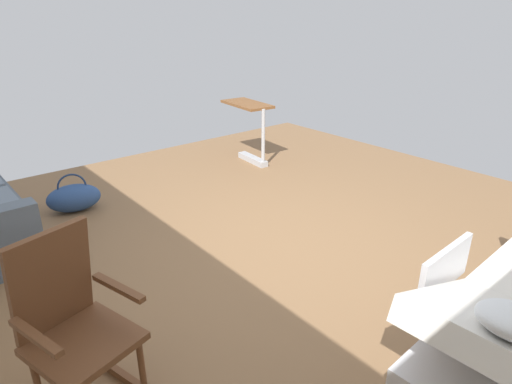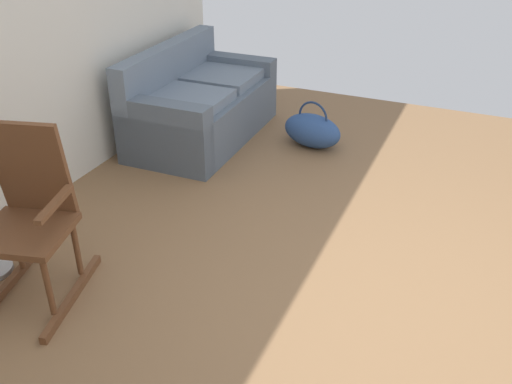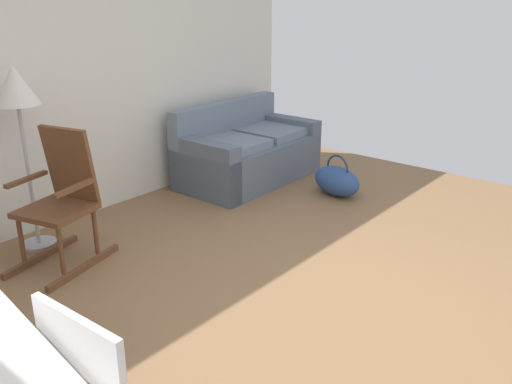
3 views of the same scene
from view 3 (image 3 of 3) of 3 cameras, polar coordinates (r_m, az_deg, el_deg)
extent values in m
plane|color=olive|center=(3.60, 5.69, -13.11)|extent=(7.05, 7.05, 0.00)
cube|color=silver|center=(5.06, -20.31, 11.93)|extent=(5.84, 0.10, 2.70)
cube|color=silver|center=(2.40, -18.28, -15.07)|extent=(0.06, 0.56, 0.28)
cube|color=slate|center=(6.01, -0.73, 3.30)|extent=(1.61, 0.87, 0.45)
cube|color=slate|center=(5.64, -2.83, 4.95)|extent=(0.68, 0.66, 0.10)
cube|color=slate|center=(6.19, 1.73, 6.35)|extent=(0.68, 0.66, 0.10)
cube|color=slate|center=(6.12, -3.26, 7.70)|extent=(1.60, 0.18, 0.40)
cube|color=slate|center=(5.48, -5.48, 2.35)|extent=(0.19, 0.85, 0.60)
cube|color=slate|center=(6.53, 3.26, 5.33)|extent=(0.19, 0.85, 0.60)
cube|color=brown|center=(4.62, -21.67, -6.29)|extent=(0.74, 0.24, 0.05)
cube|color=brown|center=(4.33, -17.64, -7.53)|extent=(0.74, 0.24, 0.05)
cylinder|color=brown|center=(4.14, -19.90, -5.71)|extent=(0.04, 0.04, 0.40)
cylinder|color=brown|center=(4.40, -23.51, -4.64)|extent=(0.04, 0.04, 0.40)
cylinder|color=brown|center=(4.38, -16.59, -3.88)|extent=(0.04, 0.04, 0.40)
cylinder|color=brown|center=(4.62, -20.21, -2.98)|extent=(0.04, 0.04, 0.40)
cube|color=brown|center=(4.30, -20.38, -1.84)|extent=(0.57, 0.58, 0.04)
cube|color=brown|center=(4.34, -19.03, 2.72)|extent=(0.23, 0.45, 0.60)
cube|color=brown|center=(4.06, -18.62, 0.40)|extent=(0.38, 0.14, 0.03)
cube|color=brown|center=(4.38, -23.06, 1.25)|extent=(0.38, 0.14, 0.03)
cylinder|color=#B2B5BA|center=(4.86, -21.88, -5.09)|extent=(0.28, 0.28, 0.03)
cylinder|color=#B2B5BA|center=(4.66, -22.82, 1.50)|extent=(0.03, 0.03, 1.15)
cone|color=silver|center=(4.50, -24.08, 10.28)|extent=(0.34, 0.34, 0.30)
ellipsoid|color=#2D4C84|center=(5.65, 8.52, 1.16)|extent=(0.44, 0.62, 0.30)
torus|color=navy|center=(5.61, 8.58, 2.41)|extent=(0.09, 0.30, 0.30)
camera|label=1|loc=(3.99, -52.17, 13.54)|focal=30.38mm
camera|label=2|loc=(1.31, -55.00, 22.74)|focal=39.88mm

